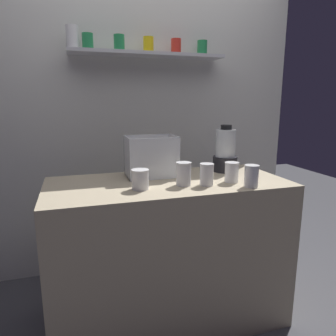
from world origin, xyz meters
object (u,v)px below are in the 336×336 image
object	(u,v)px
juice_cup_pomegranate_far_right	(251,177)
juice_cup_orange_far_left	(140,181)
carrot_display_bin	(152,164)
juice_cup_carrot_right	(232,173)
blender_pitcher	(225,152)
juice_cup_orange_left	(184,175)
juice_cup_carrot_middle	(207,176)

from	to	relation	value
juice_cup_pomegranate_far_right	juice_cup_orange_far_left	bearing A→B (deg)	167.33
carrot_display_bin	juice_cup_orange_far_left	bearing A→B (deg)	-116.04
juice_cup_orange_far_left	juice_cup_carrot_right	bearing A→B (deg)	-0.67
juice_cup_pomegranate_far_right	blender_pitcher	bearing A→B (deg)	83.51
juice_cup_orange_left	juice_cup_pomegranate_far_right	size ratio (longest dim) A/B	1.07
blender_pitcher	juice_cup_carrot_middle	xyz separation A→B (m)	(-0.26, -0.29, -0.07)
carrot_display_bin	juice_cup_carrot_middle	distance (m)	0.39
juice_cup_carrot_right	carrot_display_bin	bearing A→B (deg)	145.01
carrot_display_bin	juice_cup_carrot_middle	world-z (taller)	carrot_display_bin
juice_cup_pomegranate_far_right	juice_cup_orange_left	bearing A→B (deg)	157.56
carrot_display_bin	juice_cup_pomegranate_far_right	distance (m)	0.61
blender_pitcher	juice_cup_pomegranate_far_right	world-z (taller)	blender_pitcher
juice_cup_orange_left	juice_cup_orange_far_left	bearing A→B (deg)	-178.04
carrot_display_bin	blender_pitcher	distance (m)	0.50
juice_cup_orange_far_left	juice_cup_orange_left	bearing A→B (deg)	1.96
carrot_display_bin	blender_pitcher	bearing A→B (deg)	-1.13
carrot_display_bin	blender_pitcher	xyz separation A→B (m)	(0.50, -0.01, 0.05)
juice_cup_carrot_right	juice_cup_orange_far_left	bearing A→B (deg)	179.33
juice_cup_carrot_right	juice_cup_carrot_middle	bearing A→B (deg)	-172.68
carrot_display_bin	juice_cup_carrot_right	xyz separation A→B (m)	(0.40, -0.28, -0.03)
blender_pitcher	juice_cup_orange_far_left	distance (m)	0.70
juice_cup_orange_left	juice_cup_pomegranate_far_right	bearing A→B (deg)	-22.44
blender_pitcher	juice_cup_carrot_right	xyz separation A→B (m)	(-0.10, -0.27, -0.08)
juice_cup_orange_left	juice_cup_carrot_middle	world-z (taller)	juice_cup_orange_left
carrot_display_bin	juice_cup_carrot_right	bearing A→B (deg)	-34.99
juice_cup_carrot_middle	juice_cup_pomegranate_far_right	distance (m)	0.24
carrot_display_bin	juice_cup_carrot_right	distance (m)	0.49
juice_cup_pomegranate_far_right	juice_cup_carrot_right	bearing A→B (deg)	112.10
juice_cup_carrot_right	juice_cup_pomegranate_far_right	distance (m)	0.14
juice_cup_carrot_right	juice_cup_pomegranate_far_right	xyz separation A→B (m)	(0.05, -0.13, 0.00)
juice_cup_orange_left	juice_cup_carrot_right	xyz separation A→B (m)	(0.29, -0.01, -0.01)
juice_cup_orange_far_left	juice_cup_carrot_right	distance (m)	0.54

